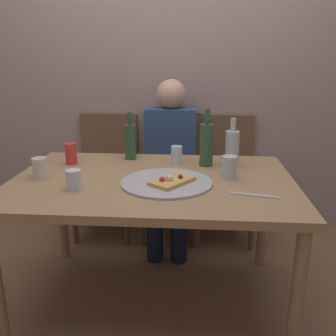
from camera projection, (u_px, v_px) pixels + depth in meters
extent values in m
plane|color=brown|center=(154.00, 299.00, 2.12)|extent=(8.00, 8.00, 0.00)
cube|color=gray|center=(168.00, 59.00, 2.78)|extent=(6.00, 0.10, 2.60)
cube|color=#99754C|center=(152.00, 182.00, 1.92)|extent=(1.44, 0.97, 0.04)
cylinder|color=#99754C|center=(297.00, 300.00, 1.57)|extent=(0.06, 0.06, 0.68)
cylinder|color=#99754C|center=(62.00, 210.00, 2.48)|extent=(0.06, 0.06, 0.68)
cylinder|color=#99754C|center=(263.00, 216.00, 2.38)|extent=(0.06, 0.06, 0.68)
cylinder|color=#ADADB2|center=(166.00, 182.00, 1.84)|extent=(0.45, 0.45, 0.01)
cube|color=tan|center=(172.00, 181.00, 1.81)|extent=(0.24, 0.25, 0.02)
sphere|color=#EAD184|center=(169.00, 178.00, 1.79)|extent=(0.04, 0.04, 0.04)
sphere|color=#2D381E|center=(180.00, 177.00, 1.82)|extent=(0.02, 0.02, 0.02)
sphere|color=#B22D23|center=(162.00, 179.00, 1.78)|extent=(0.03, 0.03, 0.03)
cylinder|color=#2D5133|center=(206.00, 145.00, 2.11)|extent=(0.08, 0.08, 0.24)
cylinder|color=#2D5133|center=(207.00, 117.00, 2.06)|extent=(0.03, 0.03, 0.09)
cylinder|color=#B2BCC1|center=(232.00, 149.00, 2.09)|extent=(0.08, 0.08, 0.20)
cylinder|color=#B2BCC1|center=(233.00, 125.00, 2.05)|extent=(0.03, 0.03, 0.07)
cylinder|color=#2D5133|center=(130.00, 142.00, 2.25)|extent=(0.07, 0.07, 0.21)
cylinder|color=#2D5133|center=(130.00, 118.00, 2.21)|extent=(0.03, 0.03, 0.08)
cylinder|color=silver|center=(177.00, 155.00, 2.17)|extent=(0.07, 0.07, 0.10)
cylinder|color=#B7C6BC|center=(229.00, 167.00, 1.90)|extent=(0.08, 0.08, 0.12)
cylinder|color=beige|center=(40.00, 168.00, 1.92)|extent=(0.08, 0.08, 0.10)
cylinder|color=silver|center=(74.00, 180.00, 1.75)|extent=(0.07, 0.07, 0.09)
cylinder|color=red|center=(71.00, 154.00, 2.15)|extent=(0.07, 0.07, 0.12)
cube|color=#B7B7BC|center=(255.00, 195.00, 1.68)|extent=(0.22, 0.07, 0.01)
cube|color=brown|center=(105.00, 177.00, 2.79)|extent=(0.44, 0.44, 0.05)
cube|color=brown|center=(110.00, 142.00, 2.92)|extent=(0.44, 0.04, 0.45)
cylinder|color=brown|center=(126.00, 218.00, 2.67)|extent=(0.04, 0.04, 0.42)
cylinder|color=brown|center=(74.00, 216.00, 2.69)|extent=(0.04, 0.04, 0.42)
cylinder|color=brown|center=(135.00, 198.00, 3.03)|extent=(0.04, 0.04, 0.42)
cylinder|color=brown|center=(89.00, 197.00, 3.06)|extent=(0.04, 0.04, 0.42)
cube|color=brown|center=(171.00, 179.00, 2.76)|extent=(0.44, 0.44, 0.05)
cube|color=brown|center=(173.00, 143.00, 2.88)|extent=(0.44, 0.04, 0.45)
cylinder|color=brown|center=(196.00, 220.00, 2.63)|extent=(0.04, 0.04, 0.42)
cylinder|color=brown|center=(142.00, 218.00, 2.66)|extent=(0.04, 0.04, 0.42)
cylinder|color=brown|center=(196.00, 200.00, 2.99)|extent=(0.04, 0.04, 0.42)
cylinder|color=brown|center=(149.00, 199.00, 3.02)|extent=(0.04, 0.04, 0.42)
cube|color=brown|center=(224.00, 180.00, 2.73)|extent=(0.44, 0.44, 0.05)
cube|color=brown|center=(224.00, 144.00, 2.85)|extent=(0.44, 0.04, 0.45)
cylinder|color=brown|center=(252.00, 222.00, 2.60)|extent=(0.04, 0.04, 0.42)
cylinder|color=brown|center=(197.00, 220.00, 2.63)|extent=(0.04, 0.04, 0.42)
cylinder|color=brown|center=(245.00, 201.00, 2.97)|extent=(0.04, 0.04, 0.42)
cylinder|color=brown|center=(197.00, 200.00, 2.99)|extent=(0.04, 0.04, 0.42)
cube|color=navy|center=(171.00, 144.00, 2.70)|extent=(0.36, 0.22, 0.52)
sphere|color=tan|center=(171.00, 94.00, 2.60)|extent=(0.21, 0.21, 0.21)
cylinder|color=black|center=(181.00, 187.00, 2.58)|extent=(0.12, 0.40, 0.12)
cylinder|color=black|center=(158.00, 187.00, 2.59)|extent=(0.12, 0.40, 0.12)
cylinder|color=black|center=(179.00, 230.00, 2.45)|extent=(0.11, 0.11, 0.45)
cylinder|color=black|center=(155.00, 229.00, 2.47)|extent=(0.11, 0.11, 0.45)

